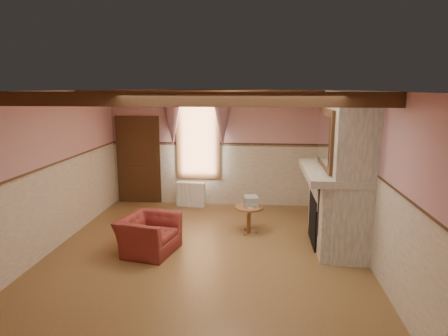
# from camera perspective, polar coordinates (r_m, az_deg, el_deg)

# --- Properties ---
(floor) EXTENTS (5.50, 6.00, 0.01)m
(floor) POSITION_cam_1_polar(r_m,az_deg,el_deg) (7.23, -2.57, -11.84)
(floor) COLOR brown
(floor) RESTS_ON ground
(ceiling) EXTENTS (5.50, 6.00, 0.01)m
(ceiling) POSITION_cam_1_polar(r_m,az_deg,el_deg) (6.64, -2.79, 10.95)
(ceiling) COLOR silver
(ceiling) RESTS_ON wall_back
(wall_back) EXTENTS (5.50, 0.02, 2.80)m
(wall_back) POSITION_cam_1_polar(r_m,az_deg,el_deg) (9.73, -0.19, 2.84)
(wall_back) COLOR tan
(wall_back) RESTS_ON floor
(wall_front) EXTENTS (5.50, 0.02, 2.80)m
(wall_front) POSITION_cam_1_polar(r_m,az_deg,el_deg) (3.97, -8.86, -10.21)
(wall_front) COLOR tan
(wall_front) RESTS_ON floor
(wall_left) EXTENTS (0.02, 6.00, 2.80)m
(wall_left) POSITION_cam_1_polar(r_m,az_deg,el_deg) (7.68, -23.44, -0.44)
(wall_left) COLOR tan
(wall_left) RESTS_ON floor
(wall_right) EXTENTS (0.02, 6.00, 2.80)m
(wall_right) POSITION_cam_1_polar(r_m,az_deg,el_deg) (6.97, 20.33, -1.34)
(wall_right) COLOR tan
(wall_right) RESTS_ON floor
(wainscot) EXTENTS (5.50, 6.00, 1.50)m
(wainscot) POSITION_cam_1_polar(r_m,az_deg,el_deg) (6.97, -2.62, -6.16)
(wainscot) COLOR beige
(wainscot) RESTS_ON floor
(chair_rail) EXTENTS (5.50, 6.00, 0.08)m
(chair_rail) POSITION_cam_1_polar(r_m,az_deg,el_deg) (6.78, -2.68, -0.11)
(chair_rail) COLOR black
(chair_rail) RESTS_ON wainscot
(firebox) EXTENTS (0.20, 0.95, 0.90)m
(firebox) POSITION_cam_1_polar(r_m,az_deg,el_deg) (7.64, 13.20, -7.23)
(firebox) COLOR black
(firebox) RESTS_ON floor
(armchair) EXTENTS (1.06, 1.16, 0.65)m
(armchair) POSITION_cam_1_polar(r_m,az_deg,el_deg) (7.21, -10.69, -9.32)
(armchair) COLOR maroon
(armchair) RESTS_ON floor
(side_table) EXTENTS (0.61, 0.61, 0.55)m
(side_table) POSITION_cam_1_polar(r_m,az_deg,el_deg) (8.01, 3.56, -7.38)
(side_table) COLOR brown
(side_table) RESTS_ON floor
(book_stack) EXTENTS (0.31, 0.36, 0.20)m
(book_stack) POSITION_cam_1_polar(r_m,az_deg,el_deg) (7.91, 3.88, -4.77)
(book_stack) COLOR #B7AD8C
(book_stack) RESTS_ON side_table
(radiator) EXTENTS (0.71, 0.24, 0.60)m
(radiator) POSITION_cam_1_polar(r_m,az_deg,el_deg) (9.77, -4.76, -3.76)
(radiator) COLOR white
(radiator) RESTS_ON floor
(bowl) EXTENTS (0.33, 0.33, 0.08)m
(bowl) POSITION_cam_1_polar(r_m,az_deg,el_deg) (7.25, 15.67, -0.09)
(bowl) COLOR brown
(bowl) RESTS_ON mantel
(mantel_clock) EXTENTS (0.14, 0.24, 0.20)m
(mantel_clock) POSITION_cam_1_polar(r_m,az_deg,el_deg) (7.96, 14.78, 1.40)
(mantel_clock) COLOR black
(mantel_clock) RESTS_ON mantel
(oil_lamp) EXTENTS (0.11, 0.11, 0.28)m
(oil_lamp) POSITION_cam_1_polar(r_m,az_deg,el_deg) (7.91, 14.84, 1.63)
(oil_lamp) COLOR gold
(oil_lamp) RESTS_ON mantel
(candle_red) EXTENTS (0.06, 0.06, 0.16)m
(candle_red) POSITION_cam_1_polar(r_m,az_deg,el_deg) (6.86, 16.26, -0.43)
(candle_red) COLOR #9E1613
(candle_red) RESTS_ON mantel
(jar_yellow) EXTENTS (0.06, 0.06, 0.12)m
(jar_yellow) POSITION_cam_1_polar(r_m,az_deg,el_deg) (6.99, 16.05, -0.36)
(jar_yellow) COLOR gold
(jar_yellow) RESTS_ON mantel
(fireplace) EXTENTS (0.85, 2.00, 2.80)m
(fireplace) POSITION_cam_1_polar(r_m,az_deg,el_deg) (7.47, 16.77, -0.29)
(fireplace) COLOR gray
(fireplace) RESTS_ON floor
(mantel) EXTENTS (1.05, 2.05, 0.12)m
(mantel) POSITION_cam_1_polar(r_m,az_deg,el_deg) (7.44, 15.39, -0.57)
(mantel) COLOR gray
(mantel) RESTS_ON fireplace
(overmantel_mirror) EXTENTS (0.06, 1.44, 1.04)m
(overmantel_mirror) POSITION_cam_1_polar(r_m,az_deg,el_deg) (7.31, 14.21, 4.14)
(overmantel_mirror) COLOR silver
(overmantel_mirror) RESTS_ON fireplace
(door) EXTENTS (1.10, 0.10, 2.10)m
(door) POSITION_cam_1_polar(r_m,az_deg,el_deg) (10.15, -12.10, 0.94)
(door) COLOR black
(door) RESTS_ON floor
(window) EXTENTS (1.06, 0.08, 2.02)m
(window) POSITION_cam_1_polar(r_m,az_deg,el_deg) (9.74, -3.73, 4.32)
(window) COLOR white
(window) RESTS_ON wall_back
(window_drapes) EXTENTS (1.30, 0.14, 1.40)m
(window_drapes) POSITION_cam_1_polar(r_m,az_deg,el_deg) (9.60, -3.86, 7.80)
(window_drapes) COLOR gray
(window_drapes) RESTS_ON wall_back
(ceiling_beam_front) EXTENTS (5.50, 0.18, 0.20)m
(ceiling_beam_front) POSITION_cam_1_polar(r_m,az_deg,el_deg) (5.46, -4.60, 9.77)
(ceiling_beam_front) COLOR black
(ceiling_beam_front) RESTS_ON ceiling
(ceiling_beam_back) EXTENTS (5.50, 0.18, 0.20)m
(ceiling_beam_back) POSITION_cam_1_polar(r_m,az_deg,el_deg) (7.83, -1.51, 10.30)
(ceiling_beam_back) COLOR black
(ceiling_beam_back) RESTS_ON ceiling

